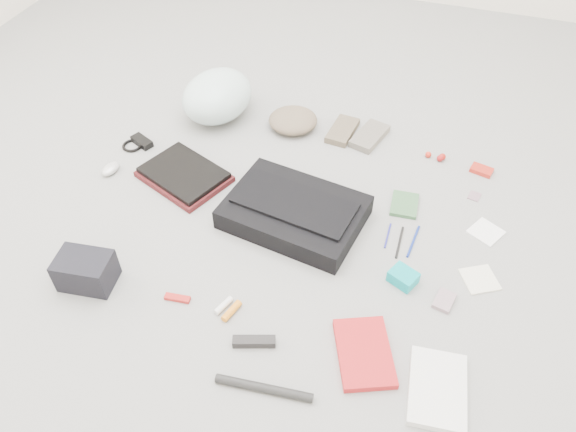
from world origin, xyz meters
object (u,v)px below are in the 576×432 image
(accordion_wallet, at_px, (403,277))
(messenger_bag, at_px, (294,212))
(bike_helmet, at_px, (217,96))
(camera_bag, at_px, (86,271))
(laptop, at_px, (184,173))
(book_red, at_px, (364,353))

(accordion_wallet, bearing_deg, messenger_bag, -175.32)
(bike_helmet, xyz_separation_m, accordion_wallet, (0.95, -0.67, -0.08))
(messenger_bag, distance_m, camera_bag, 0.74)
(camera_bag, bearing_deg, accordion_wallet, 11.34)
(messenger_bag, distance_m, laptop, 0.49)
(camera_bag, height_order, accordion_wallet, camera_bag)
(bike_helmet, distance_m, book_red, 1.33)
(messenger_bag, relative_size, book_red, 2.05)
(camera_bag, xyz_separation_m, book_red, (0.93, 0.02, -0.04))
(camera_bag, relative_size, book_red, 0.75)
(book_red, xyz_separation_m, accordion_wallet, (0.06, 0.31, 0.01))
(bike_helmet, relative_size, camera_bag, 1.97)
(laptop, xyz_separation_m, book_red, (0.85, -0.54, -0.02))
(book_red, distance_m, accordion_wallet, 0.32)
(laptop, bearing_deg, camera_bag, -75.19)
(messenger_bag, xyz_separation_m, book_red, (0.37, -0.47, -0.03))
(messenger_bag, xyz_separation_m, camera_bag, (-0.55, -0.49, 0.02))
(bike_helmet, bearing_deg, laptop, -71.15)
(laptop, xyz_separation_m, camera_bag, (-0.07, -0.56, 0.02))
(laptop, relative_size, book_red, 1.31)
(messenger_bag, xyz_separation_m, laptop, (-0.48, 0.08, -0.01))
(bike_helmet, xyz_separation_m, camera_bag, (-0.03, -1.00, -0.05))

